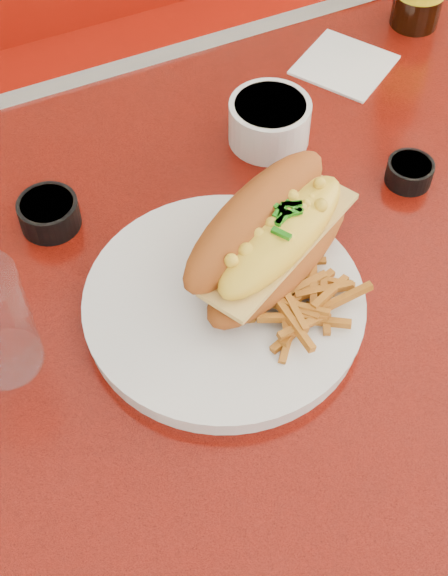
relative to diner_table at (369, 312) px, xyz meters
name	(u,v)px	position (x,y,z in m)	size (l,w,h in m)	color
ground	(323,498)	(0.00, 0.00, -0.61)	(8.00, 8.00, 0.00)	silver
diner_table	(369,312)	(0.00, 0.00, 0.00)	(1.23, 0.83, 0.77)	red
booth_bench_far	(150,122)	(0.00, 0.81, -0.32)	(1.20, 0.51, 0.90)	#9E160A
dinner_plate	(224,305)	(-0.22, -0.02, 0.17)	(0.33, 0.33, 0.02)	silver
mac_hoagie	(272,236)	(-0.15, 0.00, 0.22)	(0.25, 0.20, 0.10)	#A5501A
fries_pile	(295,295)	(-0.15, -0.06, 0.20)	(0.10, 0.09, 0.03)	orange
fork	(270,267)	(-0.16, 0.00, 0.18)	(0.10, 0.15, 0.00)	silver
gravy_ramekin	(269,121)	(-0.06, 0.19, 0.19)	(0.11, 0.11, 0.06)	silver
sauce_cup_left	(49,212)	(-0.34, 0.17, 0.18)	(0.07, 0.07, 0.03)	black
sauce_cup_right	(410,171)	(0.06, 0.06, 0.18)	(0.06, 0.06, 0.03)	black
paper_napkin	(344,65)	(0.10, 0.28, 0.16)	(0.11, 0.11, 0.00)	white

